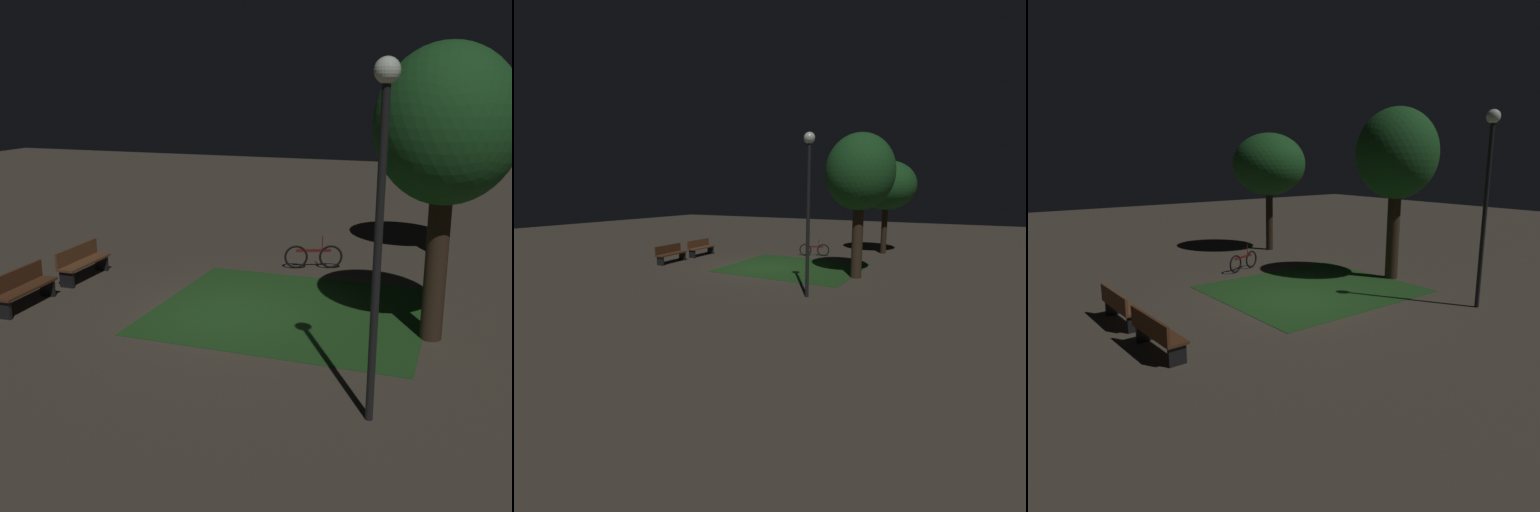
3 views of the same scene
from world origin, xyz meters
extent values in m
plane|color=#4C4438|center=(0.00, 0.00, 0.00)|extent=(60.00, 60.00, 0.00)
cube|color=#23511E|center=(-0.63, 1.18, 0.01)|extent=(5.18, 5.96, 0.01)
cube|color=brown|center=(-1.16, -4.62, 0.45)|extent=(1.81, 0.51, 0.06)
cube|color=brown|center=(-1.15, -4.83, 0.68)|extent=(1.80, 0.09, 0.40)
cube|color=black|center=(-1.96, -4.63, 0.21)|extent=(0.09, 0.39, 0.42)
cube|color=black|center=(-0.36, -4.60, 0.21)|extent=(0.09, 0.39, 0.42)
cube|color=#512D19|center=(1.16, -4.62, 0.45)|extent=(1.82, 0.55, 0.06)
cube|color=#512D19|center=(1.16, -4.83, 0.68)|extent=(1.80, 0.13, 0.40)
cube|color=black|center=(0.36, -4.65, 0.21)|extent=(0.09, 0.39, 0.42)
cube|color=black|center=(1.95, -4.58, 0.21)|extent=(0.09, 0.39, 0.42)
cylinder|color=#2D2116|center=(-6.81, 3.94, 1.47)|extent=(0.32, 0.32, 2.95)
ellipsoid|color=#1E5623|center=(-6.81, 3.94, 3.83)|extent=(3.21, 3.21, 2.71)
cylinder|color=#38281C|center=(-0.04, 4.30, 1.75)|extent=(0.43, 0.43, 3.49)
ellipsoid|color=#1E5623|center=(-0.04, 4.30, 4.23)|extent=(2.71, 2.71, 2.99)
cylinder|color=black|center=(3.55, 3.66, 2.49)|extent=(0.12, 0.12, 4.98)
sphere|color=white|center=(3.55, 3.66, 5.13)|extent=(0.36, 0.36, 0.36)
torus|color=black|center=(-3.93, 0.37, 0.33)|extent=(0.29, 0.64, 0.66)
torus|color=black|center=(-4.27, 1.28, 0.33)|extent=(0.29, 0.64, 0.66)
cube|color=maroon|center=(-4.10, 0.82, 0.51)|extent=(0.38, 0.92, 0.08)
cylinder|color=maroon|center=(-4.18, 1.05, 0.73)|extent=(0.03, 0.03, 0.40)
camera|label=1|loc=(12.16, 4.86, 4.94)|focal=43.71mm
camera|label=2|loc=(14.67, 8.36, 3.47)|focal=26.06mm
camera|label=3|loc=(10.12, -8.11, 4.05)|focal=32.47mm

